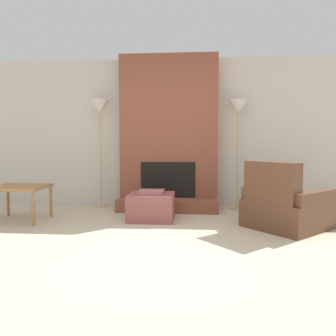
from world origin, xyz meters
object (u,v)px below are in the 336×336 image
ottoman (151,206)px  floor_lamp_left (100,113)px  side_table (19,190)px  floor_lamp_right (238,113)px  armchair (284,208)px

ottoman → floor_lamp_left: (-1.01, 0.90, 1.44)m
side_table → floor_lamp_right: floor_lamp_right is taller
ottoman → side_table: (-1.88, -0.22, 0.25)m
side_table → floor_lamp_left: size_ratio=0.41×
floor_lamp_left → floor_lamp_right: size_ratio=1.01×
side_table → floor_lamp_right: size_ratio=0.41×
side_table → floor_lamp_left: (0.88, 1.11, 1.19)m
armchair → floor_lamp_left: bearing=24.5°
floor_lamp_left → floor_lamp_right: floor_lamp_left is taller
side_table → floor_lamp_right: (3.23, 1.11, 1.16)m
ottoman → side_table: side_table is taller
floor_lamp_right → floor_lamp_left: bearing=180.0°
armchair → side_table: 3.70m
ottoman → armchair: 1.84m
ottoman → armchair: armchair is taller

